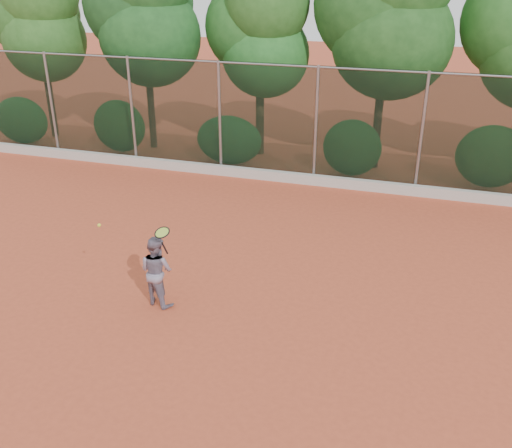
# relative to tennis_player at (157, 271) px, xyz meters

# --- Properties ---
(ground) EXTENTS (80.00, 80.00, 0.00)m
(ground) POSITION_rel_tennis_player_xyz_m (1.54, 0.53, -0.72)
(ground) COLOR #BC4A2C
(ground) RESTS_ON ground
(concrete_curb) EXTENTS (24.00, 0.20, 0.30)m
(concrete_curb) POSITION_rel_tennis_player_xyz_m (1.54, 7.35, -0.57)
(concrete_curb) COLOR #B9B3AB
(concrete_curb) RESTS_ON ground
(tennis_player) EXTENTS (0.83, 0.73, 1.44)m
(tennis_player) POSITION_rel_tennis_player_xyz_m (0.00, 0.00, 0.00)
(tennis_player) COLOR gray
(tennis_player) RESTS_ON ground
(chainlink_fence) EXTENTS (24.09, 0.09, 3.50)m
(chainlink_fence) POSITION_rel_tennis_player_xyz_m (1.54, 7.53, 1.14)
(chainlink_fence) COLOR black
(chainlink_fence) RESTS_ON ground
(foliage_backdrop) EXTENTS (23.70, 3.63, 7.55)m
(foliage_backdrop) POSITION_rel_tennis_player_xyz_m (1.00, 9.51, 3.68)
(foliage_backdrop) COLOR #43291A
(foliage_backdrop) RESTS_ON ground
(tennis_racket) EXTENTS (0.36, 0.35, 0.57)m
(tennis_racket) POSITION_rel_tennis_player_xyz_m (0.28, -0.19, 0.91)
(tennis_racket) COLOR black
(tennis_racket) RESTS_ON ground
(tennis_ball_in_flight) EXTENTS (0.07, 0.07, 0.07)m
(tennis_ball_in_flight) POSITION_rel_tennis_player_xyz_m (-0.98, -0.26, 0.96)
(tennis_ball_in_flight) COLOR yellow
(tennis_ball_in_flight) RESTS_ON ground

